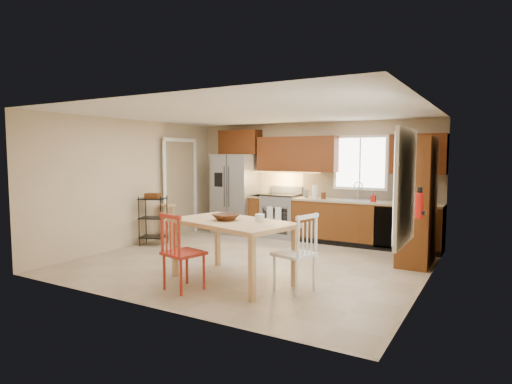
{
  "coord_description": "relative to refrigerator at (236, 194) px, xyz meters",
  "views": [
    {
      "loc": [
        3.62,
        -6.16,
        1.81
      ],
      "look_at": [
        -0.16,
        0.4,
        1.15
      ],
      "focal_mm": 30.0,
      "sensor_mm": 36.0,
      "label": 1
    }
  ],
  "objects": [
    {
      "name": "floor",
      "position": [
        1.7,
        -2.12,
        -0.91
      ],
      "size": [
        5.5,
        5.5,
        0.0
      ],
      "primitive_type": "plane",
      "color": "tan",
      "rests_on": "ground"
    },
    {
      "name": "ceiling",
      "position": [
        1.7,
        -2.12,
        1.59
      ],
      "size": [
        5.5,
        5.0,
        0.02
      ],
      "primitive_type": "cube",
      "color": "silver",
      "rests_on": "ground"
    },
    {
      "name": "wall_back",
      "position": [
        1.7,
        0.38,
        0.34
      ],
      "size": [
        5.5,
        0.02,
        2.5
      ],
      "primitive_type": "cube",
      "color": "#CCB793",
      "rests_on": "ground"
    },
    {
      "name": "wall_front",
      "position": [
        1.7,
        -4.62,
        0.34
      ],
      "size": [
        5.5,
        0.02,
        2.5
      ],
      "primitive_type": "cube",
      "color": "#CCB793",
      "rests_on": "ground"
    },
    {
      "name": "wall_left",
      "position": [
        -1.05,
        -2.12,
        0.34
      ],
      "size": [
        0.02,
        5.0,
        2.5
      ],
      "primitive_type": "cube",
      "color": "#CCB793",
      "rests_on": "ground"
    },
    {
      "name": "wall_right",
      "position": [
        4.45,
        -2.12,
        0.34
      ],
      "size": [
        0.02,
        5.0,
        2.5
      ],
      "primitive_type": "cube",
      "color": "#CCB793",
      "rests_on": "ground"
    },
    {
      "name": "refrigerator",
      "position": [
        0.0,
        0.0,
        0.0
      ],
      "size": [
        0.92,
        0.75,
        1.82
      ],
      "primitive_type": "cube",
      "color": "gray",
      "rests_on": "floor"
    },
    {
      "name": "range_stove",
      "position": [
        1.15,
        0.06,
        -0.45
      ],
      "size": [
        0.76,
        0.63,
        0.92
      ],
      "primitive_type": "cube",
      "color": "gray",
      "rests_on": "floor"
    },
    {
      "name": "base_cabinet_narrow",
      "position": [
        0.6,
        0.08,
        -0.46
      ],
      "size": [
        0.3,
        0.6,
        0.9
      ],
      "primitive_type": "cube",
      "color": "#5B2D10",
      "rests_on": "floor"
    },
    {
      "name": "base_cabinet_run",
      "position": [
        2.99,
        0.08,
        -0.46
      ],
      "size": [
        2.92,
        0.6,
        0.9
      ],
      "primitive_type": "cube",
      "color": "#5B2D10",
      "rests_on": "floor"
    },
    {
      "name": "dishwasher",
      "position": [
        3.55,
        -0.22,
        -0.46
      ],
      "size": [
        0.6,
        0.02,
        0.78
      ],
      "primitive_type": "cube",
      "color": "black",
      "rests_on": "floor"
    },
    {
      "name": "backsplash",
      "position": [
        2.99,
        0.36,
        0.27
      ],
      "size": [
        2.92,
        0.03,
        0.55
      ],
      "primitive_type": "cube",
      "color": "#C6B395",
      "rests_on": "wall_back"
    },
    {
      "name": "upper_over_fridge",
      "position": [
        0.0,
        0.2,
        1.19
      ],
      "size": [
        1.0,
        0.35,
        0.55
      ],
      "primitive_type": "cube",
      "color": "#5B280F",
      "rests_on": "wall_back"
    },
    {
      "name": "upper_left_block",
      "position": [
        1.45,
        0.2,
        0.92
      ],
      "size": [
        1.8,
        0.35,
        0.75
      ],
      "primitive_type": "cube",
      "color": "#5B280F",
      "rests_on": "wall_back"
    },
    {
      "name": "upper_right_block",
      "position": [
        3.95,
        0.2,
        0.92
      ],
      "size": [
        1.0,
        0.35,
        0.75
      ],
      "primitive_type": "cube",
      "color": "#5B280F",
      "rests_on": "wall_back"
    },
    {
      "name": "window_back",
      "position": [
        2.8,
        0.35,
        0.74
      ],
      "size": [
        1.12,
        0.04,
        1.12
      ],
      "primitive_type": "cube",
      "color": "white",
      "rests_on": "wall_back"
    },
    {
      "name": "sink",
      "position": [
        2.8,
        0.08,
        -0.05
      ],
      "size": [
        0.62,
        0.46,
        0.16
      ],
      "primitive_type": "cube",
      "color": "gray",
      "rests_on": "base_cabinet_run"
    },
    {
      "name": "undercab_glow",
      "position": [
        1.15,
        0.17,
        0.52
      ],
      "size": [
        1.6,
        0.3,
        0.01
      ],
      "primitive_type": "cube",
      "color": "#FFBF66",
      "rests_on": "wall_back"
    },
    {
      "name": "soap_bottle",
      "position": [
        3.18,
        -0.02,
        0.09
      ],
      "size": [
        0.09,
        0.09,
        0.19
      ],
      "primitive_type": "imported",
      "color": "red",
      "rests_on": "base_cabinet_run"
    },
    {
      "name": "paper_towel",
      "position": [
        1.95,
        0.03,
        0.13
      ],
      "size": [
        0.12,
        0.12,
        0.28
      ],
      "primitive_type": "cylinder",
      "color": "white",
      "rests_on": "base_cabinet_run"
    },
    {
      "name": "canister_steel",
      "position": [
        1.75,
        0.03,
        0.08
      ],
      "size": [
        0.11,
        0.11,
        0.18
      ],
      "primitive_type": "cylinder",
      "color": "gray",
      "rests_on": "base_cabinet_run"
    },
    {
      "name": "canister_wood",
      "position": [
        2.15,
        -0.0,
        0.06
      ],
      "size": [
        0.1,
        0.1,
        0.14
      ],
      "primitive_type": "cylinder",
      "color": "#4F2A15",
      "rests_on": "base_cabinet_run"
    },
    {
      "name": "pantry",
      "position": [
        4.13,
        -0.93,
        0.14
      ],
      "size": [
        0.5,
        0.95,
        2.1
      ],
      "primitive_type": "cube",
      "color": "#5B2D10",
      "rests_on": "floor"
    },
    {
      "name": "fire_extinguisher",
      "position": [
        4.33,
        -1.98,
        0.19
      ],
      "size": [
        0.12,
        0.12,
        0.36
      ],
      "primitive_type": "cylinder",
      "color": "red",
      "rests_on": "wall_right"
    },
    {
      "name": "window_right",
      "position": [
        4.38,
        -3.27,
        0.54
      ],
      "size": [
        0.04,
        1.02,
        1.32
      ],
      "primitive_type": "cube",
      "color": "white",
      "rests_on": "wall_right"
    },
    {
      "name": "doorway",
      "position": [
        -0.97,
        -0.82,
        0.14
      ],
      "size": [
        0.04,
        0.95,
        2.1
      ],
      "primitive_type": "cube",
      "color": "#8C7A59",
      "rests_on": "wall_left"
    },
    {
      "name": "dining_table",
      "position": [
        2.02,
        -3.24,
        -0.48
      ],
      "size": [
        1.96,
        1.39,
        0.86
      ],
      "primitive_type": null,
      "rotation": [
        0.0,
        0.0,
        -0.24
      ],
      "color": "tan",
      "rests_on": "floor"
    },
    {
      "name": "chair_red",
      "position": [
        1.67,
        -3.89,
        -0.39
      ],
      "size": [
        0.59,
        0.59,
        1.04
      ],
      "primitive_type": null,
      "rotation": [
        0.0,
        0.0,
        -0.24
      ],
      "color": "#A22819",
      "rests_on": "floor"
    },
    {
      "name": "chair_white",
      "position": [
        2.97,
        -3.19,
        -0.39
      ],
      "size": [
        0.59,
        0.59,
        1.04
      ],
      "primitive_type": null,
      "rotation": [
        0.0,
        0.0,
        1.33
      ],
      "color": "white",
      "rests_on": "floor"
    },
    {
      "name": "table_bowl",
      "position": [
        1.91,
        -3.24,
        -0.04
      ],
      "size": [
        0.43,
        0.43,
        0.09
      ],
      "primitive_type": "imported",
      "rotation": [
        0.0,
        0.0,
        -0.24
      ],
      "color": "#4F2A15",
      "rests_on": "dining_table"
    },
    {
      "name": "table_jar",
      "position": [
        2.41,
        -3.13,
        -0.0
      ],
      "size": [
        0.18,
        0.18,
        0.17
      ],
      "primitive_type": "cylinder",
      "rotation": [
        0.0,
        0.0,
        -0.24
      ],
      "color": "white",
      "rests_on": "dining_table"
    },
    {
      "name": "bar_stool",
      "position": [
        -0.8,
        -1.44,
        -0.53
      ],
      "size": [
        0.4,
        0.4,
        0.77
      ],
      "primitive_type": null,
      "rotation": [
        0.0,
        0.0,
        -0.08
      ],
      "color": "tan",
      "rests_on": "floor"
    },
    {
      "name": "utility_cart",
      "position": [
        -0.72,
        -1.95,
        -0.42
      ],
      "size": [
        0.6,
        0.54,
        0.99
      ],
      "primitive_type": null,
      "rotation": [
        0.0,
        0.0,
        0.38
      ],
      "color": "black",
      "rests_on": "floor"
    }
  ]
}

